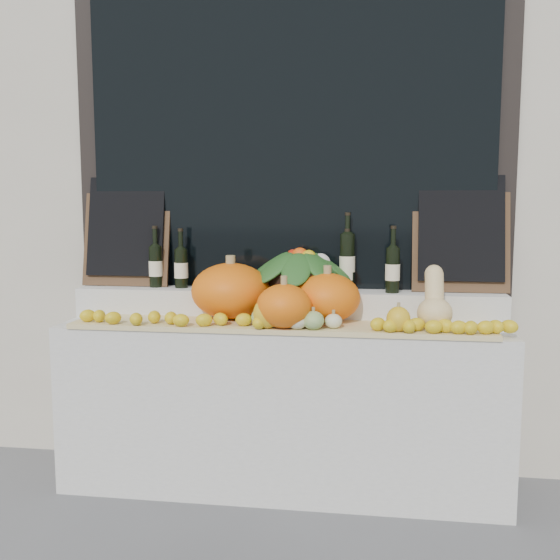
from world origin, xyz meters
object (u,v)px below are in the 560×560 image
object	(u,v)px
produce_bowl	(300,269)
butternut_squash	(435,304)
pumpkin_left	(231,291)
pumpkin_right	(327,298)
wine_bottle_tall	(347,261)

from	to	relation	value
produce_bowl	butternut_squash	bearing A→B (deg)	-20.69
butternut_squash	pumpkin_left	bearing A→B (deg)	173.66
produce_bowl	pumpkin_right	bearing A→B (deg)	-47.11
pumpkin_left	produce_bowl	world-z (taller)	produce_bowl
butternut_squash	wine_bottle_tall	size ratio (longest dim) A/B	0.72
pumpkin_right	produce_bowl	xyz separation A→B (m)	(-0.16, 0.17, 0.13)
pumpkin_left	wine_bottle_tall	xyz separation A→B (m)	(0.60, 0.19, 0.15)
pumpkin_left	wine_bottle_tall	world-z (taller)	wine_bottle_tall
pumpkin_left	pumpkin_right	xyz separation A→B (m)	(0.51, -0.03, -0.02)
butternut_squash	produce_bowl	xyz separation A→B (m)	(-0.68, 0.26, 0.13)
pumpkin_left	butternut_squash	xyz separation A→B (m)	(1.03, -0.11, -0.03)
wine_bottle_tall	pumpkin_right	bearing A→B (deg)	-112.93
wine_bottle_tall	produce_bowl	bearing A→B (deg)	-169.58
butternut_squash	wine_bottle_tall	world-z (taller)	wine_bottle_tall
pumpkin_right	wine_bottle_tall	world-z (taller)	wine_bottle_tall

